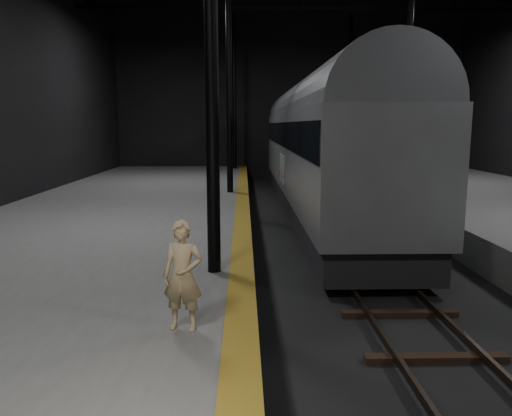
{
  "coord_description": "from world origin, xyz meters",
  "views": [
    {
      "loc": [
        -3.2,
        -13.71,
        3.91
      ],
      "look_at": [
        -2.92,
        -2.28,
        2.0
      ],
      "focal_mm": 35.0,
      "sensor_mm": 36.0,
      "label": 1
    }
  ],
  "objects": [
    {
      "name": "ground",
      "position": [
        0.0,
        0.0,
        0.0
      ],
      "size": [
        44.0,
        44.0,
        0.0
      ],
      "primitive_type": "plane",
      "color": "black",
      "rests_on": "ground"
    },
    {
      "name": "train",
      "position": [
        -0.0,
        7.56,
        3.23
      ],
      "size": [
        3.24,
        21.66,
        5.79
      ],
      "color": "#94969B",
      "rests_on": "ground"
    },
    {
      "name": "woman",
      "position": [
        -4.07,
        -6.86,
        1.8
      ],
      "size": [
        0.64,
        0.48,
        1.59
      ],
      "primitive_type": "imported",
      "rotation": [
        0.0,
        0.0,
        -0.18
      ],
      "color": "tan",
      "rests_on": "platform_left"
    },
    {
      "name": "track",
      "position": [
        0.0,
        0.0,
        0.07
      ],
      "size": [
        2.4,
        43.0,
        0.24
      ],
      "color": "#3F3328",
      "rests_on": "ground"
    },
    {
      "name": "tactile_strip",
      "position": [
        -3.25,
        0.0,
        1.0
      ],
      "size": [
        0.5,
        43.8,
        0.01
      ],
      "primitive_type": "cube",
      "color": "brown",
      "rests_on": "platform_left"
    },
    {
      "name": "platform_left",
      "position": [
        -7.5,
        0.0,
        0.5
      ],
      "size": [
        9.0,
        43.8,
        1.0
      ],
      "primitive_type": "cube",
      "color": "#545451",
      "rests_on": "ground"
    }
  ]
}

